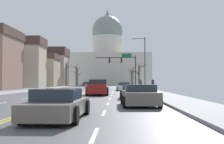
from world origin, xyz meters
name	(u,v)px	position (x,y,z in m)	size (l,w,h in m)	color
ground	(86,92)	(0.00, 0.00, 0.02)	(20.00, 180.00, 0.20)	#4E4E53
signal_gantry	(124,63)	(5.38, 17.72, 4.89)	(7.91, 0.41, 6.70)	#28282D
street_lamp_right	(143,59)	(7.95, 5.07, 4.76)	(2.03, 0.24, 7.85)	#333338
capitol_building	(107,61)	(0.00, 75.98, 9.49)	(33.31, 21.49, 30.24)	beige
sedan_near_00	(125,86)	(5.36, 12.90, 0.58)	(2.10, 4.73, 1.26)	#1E7247
sedan_near_01	(123,87)	(4.96, 6.09, 0.57)	(2.04, 4.37, 1.19)	silver
sedan_near_02	(98,88)	(1.57, -0.44, 0.60)	(2.06, 4.43, 1.25)	navy
pickup_truck_near_03	(98,88)	(2.02, -7.35, 0.71)	(2.42, 5.86, 1.61)	maroon
sedan_near_04	(132,92)	(5.31, -13.14, 0.53)	(2.05, 4.56, 1.12)	navy
sedan_near_05	(140,96)	(5.41, -20.48, 0.60)	(2.22, 4.26, 1.25)	#6B6056
sedan_near_06	(58,105)	(1.86, -26.23, 0.54)	(2.08, 4.66, 1.16)	#6B6056
sedan_oncoming_00	(91,85)	(-1.64, 22.87, 0.58)	(1.97, 4.61, 1.23)	#9EA3A8
sedan_oncoming_01	(93,84)	(-2.02, 32.26, 0.61)	(2.05, 4.69, 1.30)	silver
sedan_oncoming_02	(86,84)	(-5.11, 45.50, 0.56)	(2.06, 4.42, 1.22)	#6B6056
sedan_oncoming_03	(99,84)	(-2.00, 54.50, 0.57)	(2.23, 4.40, 1.23)	#1E7247
flank_building_00	(17,62)	(-17.68, 23.41, 5.47)	(11.65, 6.58, 10.82)	#B2A38E
flank_building_01	(36,70)	(-16.53, 33.90, 4.16)	(11.08, 8.26, 8.23)	tan
flank_building_03	(47,67)	(-16.51, 44.88, 5.62)	(11.84, 8.58, 11.09)	#B2A38E
bare_tree_00	(139,75)	(8.88, 25.33, 2.82)	(3.14, 2.08, 5.45)	#423328
bare_tree_01	(78,76)	(-8.84, 53.86, 2.94)	(2.67, 1.61, 5.67)	#423328
bare_tree_02	(131,78)	(8.17, 45.89, 2.49)	(2.30, 1.48, 4.84)	#4C3D2D
bare_tree_03	(66,74)	(-8.72, 32.89, 3.25)	(0.89, 1.46, 6.09)	#423328
bare_tree_04	(133,76)	(8.99, 53.20, 3.19)	(2.71, 1.49, 5.90)	brown
bare_tree_05	(76,75)	(-8.66, 49.28, 3.29)	(3.34, 2.06, 6.66)	brown
pedestrian_00	(153,84)	(8.59, -1.17, 1.06)	(0.35, 0.34, 1.66)	black
pedestrian_01	(141,84)	(7.87, 8.37, 1.06)	(0.35, 0.34, 1.65)	#33333D
bicycle_parked	(154,89)	(8.50, -3.22, 0.49)	(0.12, 1.77, 0.85)	black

